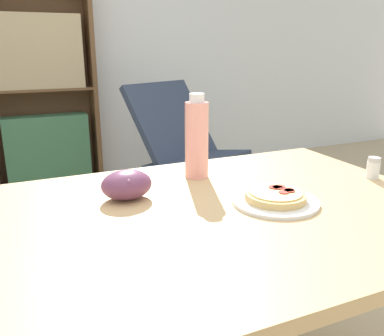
{
  "coord_description": "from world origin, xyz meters",
  "views": [
    {
      "loc": [
        -0.36,
        -1.04,
        1.15
      ],
      "look_at": [
        0.12,
        0.04,
        0.79
      ],
      "focal_mm": 38.0,
      "sensor_mm": 36.0,
      "label": 1
    }
  ],
  "objects_px": {
    "salt_shaker": "(373,168)",
    "bookshelf": "(43,98)",
    "pizza_on_plate": "(275,198)",
    "grape_bunch": "(127,185)",
    "drink_bottle": "(197,139)",
    "lounge_chair_far": "(188,167)"
  },
  "relations": [
    {
      "from": "salt_shaker",
      "to": "bookshelf",
      "type": "bearing_deg",
      "value": 107.65
    },
    {
      "from": "pizza_on_plate",
      "to": "grape_bunch",
      "type": "distance_m",
      "value": 0.42
    },
    {
      "from": "drink_bottle",
      "to": "lounge_chair_far",
      "type": "bearing_deg",
      "value": 67.96
    },
    {
      "from": "grape_bunch",
      "to": "salt_shaker",
      "type": "distance_m",
      "value": 0.8
    },
    {
      "from": "salt_shaker",
      "to": "lounge_chair_far",
      "type": "distance_m",
      "value": 1.77
    },
    {
      "from": "grape_bunch",
      "to": "bookshelf",
      "type": "distance_m",
      "value": 2.45
    },
    {
      "from": "drink_bottle",
      "to": "lounge_chair_far",
      "type": "relative_size",
      "value": 0.29
    },
    {
      "from": "drink_bottle",
      "to": "salt_shaker",
      "type": "distance_m",
      "value": 0.58
    },
    {
      "from": "grape_bunch",
      "to": "salt_shaker",
      "type": "height_order",
      "value": "grape_bunch"
    },
    {
      "from": "lounge_chair_far",
      "to": "grape_bunch",
      "type": "bearing_deg",
      "value": -142.08
    },
    {
      "from": "grape_bunch",
      "to": "lounge_chair_far",
      "type": "distance_m",
      "value": 1.85
    },
    {
      "from": "lounge_chair_far",
      "to": "bookshelf",
      "type": "relative_size",
      "value": 0.59
    },
    {
      "from": "grape_bunch",
      "to": "bookshelf",
      "type": "xyz_separation_m",
      "value": [
        -0.04,
        2.45,
        -0.03
      ]
    },
    {
      "from": "grape_bunch",
      "to": "drink_bottle",
      "type": "distance_m",
      "value": 0.3
    },
    {
      "from": "pizza_on_plate",
      "to": "lounge_chair_far",
      "type": "distance_m",
      "value": 1.88
    },
    {
      "from": "pizza_on_plate",
      "to": "lounge_chair_far",
      "type": "relative_size",
      "value": 0.25
    },
    {
      "from": "grape_bunch",
      "to": "lounge_chair_far",
      "type": "bearing_deg",
      "value": 61.34
    },
    {
      "from": "salt_shaker",
      "to": "drink_bottle",
      "type": "bearing_deg",
      "value": 154.47
    },
    {
      "from": "lounge_chair_far",
      "to": "bookshelf",
      "type": "distance_m",
      "value": 1.34
    },
    {
      "from": "pizza_on_plate",
      "to": "grape_bunch",
      "type": "bearing_deg",
      "value": 151.6
    },
    {
      "from": "lounge_chair_far",
      "to": "pizza_on_plate",
      "type": "bearing_deg",
      "value": -128.93
    },
    {
      "from": "pizza_on_plate",
      "to": "lounge_chair_far",
      "type": "xyz_separation_m",
      "value": [
        0.49,
        1.76,
        -0.45
      ]
    }
  ]
}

